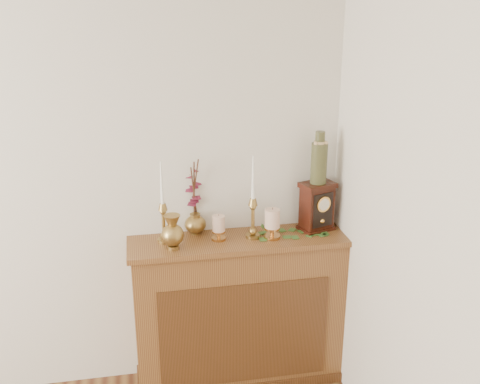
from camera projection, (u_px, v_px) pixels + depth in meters
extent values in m
cube|color=brown|center=(239.00, 313.00, 3.29)|extent=(1.20, 0.30, 0.90)
cube|color=#552C18|center=(244.00, 334.00, 3.17)|extent=(0.96, 0.01, 0.63)
cube|color=brown|center=(239.00, 241.00, 3.14)|extent=(1.24, 0.34, 0.03)
cube|color=#552C18|center=(239.00, 372.00, 3.43)|extent=(1.23, 0.33, 0.06)
cylinder|color=#A08640|center=(164.00, 240.00, 3.08)|extent=(0.08, 0.08, 0.02)
sphere|color=#A08640|center=(164.00, 235.00, 3.08)|extent=(0.04, 0.04, 0.04)
cylinder|color=#A08640|center=(164.00, 224.00, 3.05)|extent=(0.02, 0.02, 0.13)
sphere|color=#A08640|center=(163.00, 212.00, 3.03)|extent=(0.03, 0.03, 0.03)
cone|color=#A08640|center=(163.00, 207.00, 3.02)|extent=(0.05, 0.05, 0.04)
cone|color=white|center=(162.00, 183.00, 2.97)|extent=(0.02, 0.02, 0.24)
cylinder|color=#A08640|center=(253.00, 236.00, 3.14)|extent=(0.08, 0.08, 0.02)
sphere|color=#A08640|center=(253.00, 231.00, 3.13)|extent=(0.04, 0.04, 0.04)
cylinder|color=#A08640|center=(253.00, 220.00, 3.10)|extent=(0.02, 0.02, 0.14)
sphere|color=#A08640|center=(253.00, 207.00, 3.08)|extent=(0.04, 0.04, 0.04)
cone|color=#A08640|center=(253.00, 202.00, 3.07)|extent=(0.05, 0.05, 0.04)
cone|color=white|center=(253.00, 178.00, 3.02)|extent=(0.02, 0.02, 0.25)
cylinder|color=#A08640|center=(173.00, 247.00, 3.00)|extent=(0.06, 0.06, 0.02)
sphere|color=#A08640|center=(173.00, 235.00, 2.97)|extent=(0.12, 0.12, 0.12)
cone|color=#A08640|center=(172.00, 221.00, 2.94)|extent=(0.09, 0.09, 0.06)
cylinder|color=#A08640|center=(196.00, 233.00, 3.19)|extent=(0.05, 0.05, 0.01)
ellipsoid|color=#A08640|center=(195.00, 224.00, 3.17)|extent=(0.12, 0.12, 0.10)
cylinder|color=#A08640|center=(195.00, 216.00, 3.16)|extent=(0.06, 0.06, 0.02)
cylinder|color=#472819|center=(194.00, 190.00, 3.11)|extent=(0.04, 0.07, 0.29)
cylinder|color=#472819|center=(194.00, 188.00, 3.11)|extent=(0.01, 0.06, 0.32)
cylinder|color=#472819|center=(195.00, 186.00, 3.11)|extent=(0.05, 0.11, 0.34)
cylinder|color=#BF8442|center=(219.00, 239.00, 3.11)|extent=(0.08, 0.08, 0.01)
cylinder|color=#BF8442|center=(219.00, 235.00, 3.10)|extent=(0.02, 0.02, 0.03)
cylinder|color=#BF8442|center=(219.00, 231.00, 3.10)|extent=(0.07, 0.07, 0.01)
cylinder|color=beige|center=(219.00, 223.00, 3.08)|extent=(0.07, 0.07, 0.09)
cylinder|color=#472819|center=(218.00, 215.00, 3.06)|extent=(0.00, 0.00, 0.01)
cylinder|color=#BF8442|center=(272.00, 237.00, 3.13)|extent=(0.09, 0.09, 0.02)
cylinder|color=#BF8442|center=(272.00, 232.00, 3.12)|extent=(0.02, 0.02, 0.04)
cylinder|color=#BF8442|center=(272.00, 228.00, 3.11)|extent=(0.09, 0.09, 0.01)
cylinder|color=beige|center=(272.00, 218.00, 3.10)|extent=(0.08, 0.08, 0.10)
cylinder|color=#472819|center=(272.00, 209.00, 3.08)|extent=(0.00, 0.00, 0.01)
cube|color=#396325|center=(257.00, 230.00, 3.23)|extent=(0.05, 0.06, 0.00)
cube|color=#396325|center=(312.00, 232.00, 3.21)|extent=(0.05, 0.04, 0.00)
cube|color=#396325|center=(284.00, 230.00, 3.23)|extent=(0.05, 0.06, 0.00)
cube|color=#396325|center=(309.00, 228.00, 3.25)|extent=(0.05, 0.05, 0.00)
cube|color=#396325|center=(309.00, 234.00, 3.18)|extent=(0.06, 0.05, 0.00)
cube|color=#396325|center=(310.00, 228.00, 3.26)|extent=(0.05, 0.04, 0.00)
cube|color=#396325|center=(297.00, 236.00, 3.15)|extent=(0.06, 0.05, 0.00)
cube|color=#396325|center=(298.00, 237.00, 3.14)|extent=(0.06, 0.06, 0.00)
cube|color=#396325|center=(299.00, 230.00, 3.24)|extent=(0.05, 0.05, 0.00)
cube|color=#396325|center=(269.00, 234.00, 3.18)|extent=(0.06, 0.06, 0.00)
cube|color=#396325|center=(314.00, 232.00, 3.21)|extent=(0.06, 0.05, 0.00)
cube|color=#396325|center=(313.00, 236.00, 3.15)|extent=(0.05, 0.05, 0.00)
cube|color=#396325|center=(305.00, 233.00, 3.19)|extent=(0.05, 0.04, 0.00)
cube|color=#396325|center=(263.00, 227.00, 3.17)|extent=(0.05, 0.04, 0.02)
cube|color=#396325|center=(275.00, 227.00, 3.12)|extent=(0.05, 0.03, 0.02)
cube|color=#396325|center=(314.00, 222.00, 3.21)|extent=(0.05, 0.04, 0.02)
cube|color=#36120A|center=(316.00, 228.00, 3.25)|extent=(0.22, 0.19, 0.02)
cube|color=#36120A|center=(317.00, 208.00, 3.21)|extent=(0.20, 0.16, 0.25)
cube|color=#36120A|center=(318.00, 185.00, 3.16)|extent=(0.22, 0.19, 0.03)
cube|color=black|center=(323.00, 210.00, 3.16)|extent=(0.13, 0.05, 0.20)
cylinder|color=gold|center=(324.00, 204.00, 3.14)|extent=(0.09, 0.04, 0.09)
cylinder|color=silver|center=(324.00, 204.00, 3.14)|extent=(0.07, 0.03, 0.07)
sphere|color=gold|center=(322.00, 221.00, 3.18)|extent=(0.03, 0.03, 0.03)
cylinder|color=black|center=(319.00, 163.00, 3.12)|extent=(0.09, 0.09, 0.23)
cylinder|color=black|center=(320.00, 138.00, 3.07)|extent=(0.05, 0.05, 0.08)
cylinder|color=tan|center=(320.00, 143.00, 3.08)|extent=(0.06, 0.06, 0.02)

